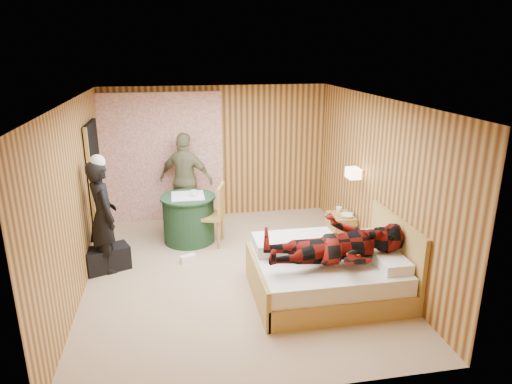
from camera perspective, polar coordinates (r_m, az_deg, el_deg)
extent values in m
cube|color=tan|center=(6.81, -2.58, -10.01)|extent=(4.20, 5.00, 0.01)
cube|color=silver|center=(6.07, -2.91, 11.39)|extent=(4.20, 5.00, 0.01)
cube|color=tan|center=(8.73, -4.94, 4.94)|extent=(4.20, 0.02, 2.50)
cube|color=tan|center=(6.41, -21.67, -0.95)|extent=(0.02, 5.00, 2.50)
cube|color=tan|center=(6.91, 14.80, 1.01)|extent=(0.02, 5.00, 2.50)
cube|color=white|center=(8.64, -11.52, 4.18)|extent=(2.20, 0.08, 2.40)
cube|color=black|center=(7.79, -19.34, 0.72)|extent=(0.06, 0.90, 2.05)
cylinder|color=gold|center=(7.25, 12.64, 2.35)|extent=(0.18, 0.04, 0.04)
cube|color=#FFE3B2|center=(7.22, 12.06, 2.33)|extent=(0.18, 0.24, 0.16)
cube|color=tan|center=(6.26, 8.69, -11.38)|extent=(1.86, 1.49, 0.28)
cube|color=white|center=(6.15, 8.80, -9.29)|extent=(1.81, 1.43, 0.23)
cube|color=tan|center=(5.99, 0.11, -11.28)|extent=(0.06, 1.49, 0.52)
cube|color=tan|center=(6.46, 17.00, -7.38)|extent=(0.06, 1.49, 1.02)
cube|color=white|center=(6.04, 16.58, -8.42)|extent=(0.35, 0.51, 0.13)
cube|color=white|center=(6.62, 13.87, -5.85)|extent=(0.35, 0.51, 0.13)
cube|color=white|center=(6.33, 4.85, -6.30)|extent=(1.12, 0.56, 0.17)
cube|color=tan|center=(7.79, 10.51, -4.58)|extent=(0.37, 0.51, 0.51)
cube|color=tan|center=(7.73, 10.57, -3.47)|extent=(0.39, 0.52, 0.03)
cylinder|color=#214929|center=(7.78, -8.39, -3.40)|extent=(0.85, 0.85, 0.78)
cylinder|color=#214929|center=(7.65, -8.52, -0.64)|extent=(0.92, 0.92, 0.03)
cube|color=white|center=(7.65, -8.53, -0.48)|extent=(0.71, 0.71, 0.01)
cube|color=tan|center=(8.36, -8.59, -1.46)|extent=(0.44, 0.44, 0.05)
cube|color=tan|center=(8.47, -8.79, 0.55)|extent=(0.42, 0.07, 0.46)
cylinder|color=tan|center=(8.27, -9.57, -3.46)|extent=(0.04, 0.04, 0.43)
cylinder|color=tan|center=(8.62, -7.50, -2.49)|extent=(0.04, 0.04, 0.43)
cube|color=tan|center=(7.59, -5.90, -2.97)|extent=(0.58, 0.58, 0.06)
cube|color=tan|center=(7.46, -4.38, -1.05)|extent=(0.17, 0.46, 0.51)
cylinder|color=tan|center=(7.89, -6.90, -4.20)|extent=(0.04, 0.04, 0.48)
cylinder|color=tan|center=(7.48, -4.72, -5.41)|extent=(0.04, 0.04, 0.48)
cube|color=black|center=(7.16, -18.09, -7.91)|extent=(0.70, 0.54, 0.35)
cube|color=white|center=(7.17, -8.50, -8.22)|extent=(0.26, 0.18, 0.11)
cube|color=white|center=(7.81, -7.57, -5.87)|extent=(0.31, 0.23, 0.13)
imported|color=black|center=(6.93, -18.57, -2.92)|extent=(0.61, 0.72, 1.67)
imported|color=olive|center=(8.36, -8.75, 1.50)|extent=(1.09, 0.81, 1.72)
imported|color=maroon|center=(5.76, 10.16, -5.26)|extent=(0.86, 0.67, 1.77)
imported|color=white|center=(7.65, 10.75, -2.89)|extent=(0.17, 0.23, 0.02)
imported|color=white|center=(7.64, 10.75, -2.75)|extent=(0.25, 0.27, 0.02)
imported|color=white|center=(7.80, 10.30, -2.19)|extent=(0.13, 0.13, 0.09)
imported|color=white|center=(7.58, -7.78, -0.16)|extent=(0.16, 0.16, 0.10)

